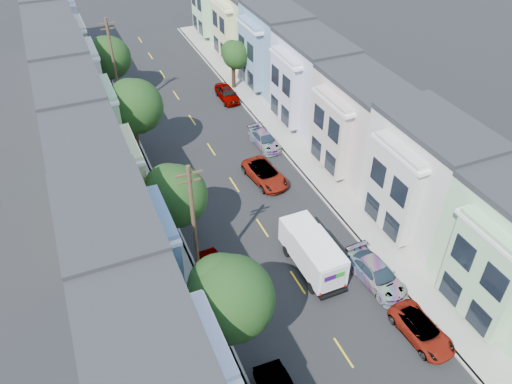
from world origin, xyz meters
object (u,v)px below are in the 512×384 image
at_px(tree_b, 229,300).
at_px(parked_right_b, 377,274).
at_px(tree_c, 174,197).
at_px(parked_right_d, 227,94).
at_px(lead_sedan, 265,174).
at_px(parked_left_d, 181,198).
at_px(tree_e, 109,58).
at_px(parked_right_c, 265,140).
at_px(tree_far_r, 235,56).
at_px(utility_pole_far, 115,68).
at_px(tree_d, 135,107).
at_px(parked_right_a, 422,330).
at_px(utility_pole_near, 195,233).
at_px(parked_left_c, 218,272).
at_px(fedex_truck, 312,252).

relative_size(tree_b, parked_right_b, 1.60).
bearing_deg(tree_c, parked_right_d, 60.81).
height_order(lead_sedan, parked_left_d, lead_sedan).
height_order(tree_c, tree_e, tree_e).
xyz_separation_m(parked_right_b, parked_right_c, (0.00, 18.65, -0.09)).
relative_size(tree_b, tree_far_r, 1.44).
distance_m(utility_pole_far, parked_right_b, 32.33).
bearing_deg(tree_far_r, parked_right_c, -99.07).
bearing_deg(parked_right_b, tree_d, 114.11).
relative_size(tree_c, parked_right_d, 1.48).
relative_size(tree_e, parked_left_d, 1.62).
distance_m(tree_b, tree_d, 22.63).
bearing_deg(lead_sedan, parked_right_a, -89.61).
xyz_separation_m(utility_pole_far, parked_right_d, (11.20, -1.19, -4.41)).
relative_size(utility_pole_near, lead_sedan, 1.98).
height_order(tree_b, tree_far_r, tree_b).
bearing_deg(parked_left_c, parked_left_d, 86.78).
xyz_separation_m(parked_left_c, parked_right_b, (9.80, -4.40, 0.01)).
relative_size(tree_far_r, lead_sedan, 1.08).
relative_size(parked_right_a, parked_right_b, 0.90).
distance_m(utility_pole_near, fedex_truck, 8.62).
bearing_deg(tree_d, parked_right_a, -66.36).
distance_m(tree_e, lead_sedan, 22.64).
bearing_deg(tree_b, parked_right_a, -14.81).
bearing_deg(parked_right_b, utility_pole_near, 156.04).
distance_m(parked_right_a, parked_right_d, 33.67).
bearing_deg(parked_right_d, lead_sedan, -97.76).
height_order(parked_right_a, parked_right_b, parked_right_b).
xyz_separation_m(fedex_truck, parked_right_c, (3.44, 15.78, -0.93)).
height_order(tree_far_r, utility_pole_near, utility_pole_near).
relative_size(tree_d, lead_sedan, 1.55).
height_order(utility_pole_near, utility_pole_far, same).
height_order(fedex_truck, parked_right_d, fedex_truck).
distance_m(tree_c, utility_pole_near, 4.80).
distance_m(utility_pole_near, parked_right_a, 14.98).
height_order(fedex_truck, lead_sedan, fedex_truck).
height_order(tree_d, utility_pole_near, utility_pole_near).
bearing_deg(tree_b, parked_right_c, 61.39).
height_order(tree_far_r, parked_right_c, tree_far_r).
height_order(tree_b, parked_right_c, tree_b).
relative_size(tree_c, tree_far_r, 1.24).
height_order(utility_pole_near, parked_right_c, utility_pole_near).
distance_m(fedex_truck, lead_sedan, 10.73).
distance_m(tree_far_r, parked_left_c, 29.40).
height_order(tree_c, utility_pole_near, utility_pole_near).
height_order(tree_b, tree_c, tree_b).
bearing_deg(parked_left_d, parked_right_d, 56.80).
bearing_deg(tree_d, utility_pole_near, -89.99).
relative_size(tree_far_r, parked_right_a, 1.23).
distance_m(parked_right_b, parked_right_d, 28.82).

